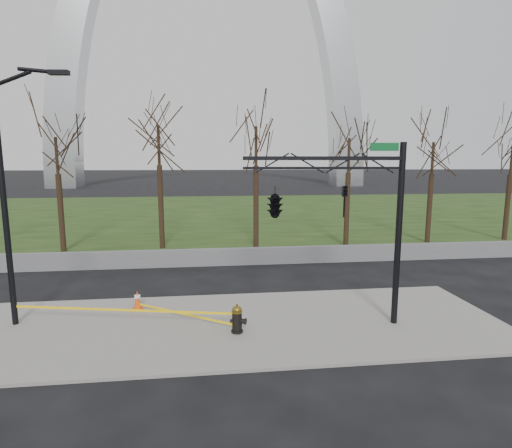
{
  "coord_description": "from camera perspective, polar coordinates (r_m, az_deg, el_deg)",
  "views": [
    {
      "loc": [
        -0.74,
        -12.63,
        5.41
      ],
      "look_at": [
        1.01,
        2.0,
        3.11
      ],
      "focal_mm": 28.26,
      "sensor_mm": 36.0,
      "label": 1
    }
  ],
  "objects": [
    {
      "name": "gateway_arch",
      "position": [
        91.73,
        -6.76,
        25.99
      ],
      "size": [
        66.0,
        6.0,
        65.0
      ],
      "primitive_type": null,
      "color": "silver",
      "rests_on": "ground"
    },
    {
      "name": "traffic_signal_mast",
      "position": [
        12.71,
        6.13,
        3.13
      ],
      "size": [
        5.09,
        2.51,
        6.0
      ],
      "rotation": [
        0.0,
        0.0,
        -0.07
      ],
      "color": "black",
      "rests_on": "ground"
    },
    {
      "name": "fire_hydrant",
      "position": [
        12.93,
        -2.64,
        -13.33
      ],
      "size": [
        0.57,
        0.39,
        0.92
      ],
      "rotation": [
        0.0,
        0.0,
        -0.37
      ],
      "color": "black",
      "rests_on": "sidewalk"
    },
    {
      "name": "guardrail",
      "position": [
        21.23,
        -4.66,
        -4.66
      ],
      "size": [
        60.0,
        0.3,
        0.9
      ],
      "primitive_type": "cube",
      "color": "#59595B",
      "rests_on": "ground"
    },
    {
      "name": "ground",
      "position": [
        13.76,
        -3.3,
        -14.28
      ],
      "size": [
        500.0,
        500.0,
        0.0
      ],
      "primitive_type": "plane",
      "color": "black",
      "rests_on": "ground"
    },
    {
      "name": "sidewalk",
      "position": [
        13.74,
        -3.3,
        -14.09
      ],
      "size": [
        18.0,
        6.0,
        0.1
      ],
      "primitive_type": "cube",
      "color": "gray",
      "rests_on": "ground"
    },
    {
      "name": "street_light",
      "position": [
        14.81,
        -31.51,
        4.81
      ],
      "size": [
        2.39,
        0.41,
        8.21
      ],
      "rotation": [
        0.0,
        0.0,
        -0.09
      ],
      "color": "black",
      "rests_on": "ground"
    },
    {
      "name": "caution_tape",
      "position": [
        13.9,
        -15.37,
        -11.85
      ],
      "size": [
        7.22,
        2.37,
        0.46
      ],
      "color": "yellow",
      "rests_on": "ground"
    },
    {
      "name": "grass_strip",
      "position": [
        42.98,
        -5.8,
        1.63
      ],
      "size": [
        120.0,
        40.0,
        0.06
      ],
      "primitive_type": "cube",
      "color": "#1C3212",
      "rests_on": "ground"
    },
    {
      "name": "tree_row",
      "position": [
        24.84,
        -0.08,
        5.72
      ],
      "size": [
        50.35,
        4.0,
        8.09
      ],
      "color": "black",
      "rests_on": "ground"
    },
    {
      "name": "traffic_cone",
      "position": [
        15.36,
        -16.43,
        -10.32
      ],
      "size": [
        0.44,
        0.44,
        0.71
      ],
      "rotation": [
        0.0,
        0.0,
        0.24
      ],
      "color": "#ED460C",
      "rests_on": "sidewalk"
    }
  ]
}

